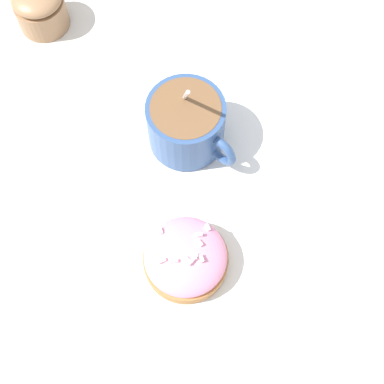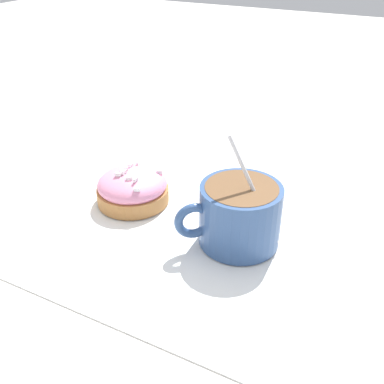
{
  "view_description": "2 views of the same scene",
  "coord_description": "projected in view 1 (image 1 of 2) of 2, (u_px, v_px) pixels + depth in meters",
  "views": [
    {
      "loc": [
        0.21,
        -0.02,
        0.54
      ],
      "look_at": [
        0.01,
        -0.0,
        0.04
      ],
      "focal_mm": 50.0,
      "sensor_mm": 36.0,
      "label": 1
    },
    {
      "loc": [
        -0.21,
        0.36,
        0.29
      ],
      "look_at": [
        -0.01,
        -0.02,
        0.04
      ],
      "focal_mm": 42.0,
      "sensor_mm": 36.0,
      "label": 2
    }
  ],
  "objects": [
    {
      "name": "sugar_bowl",
      "position": [
        40.0,
        8.0,
        0.64
      ],
      "size": [
        0.06,
        0.06,
        0.06
      ],
      "color": "#99704C",
      "rests_on": "ground_plane"
    },
    {
      "name": "coffee_cup",
      "position": [
        189.0,
        123.0,
        0.57
      ],
      "size": [
        0.1,
        0.09,
        0.12
      ],
      "color": "#335184",
      "rests_on": "paper_napkin"
    },
    {
      "name": "ground_plane",
      "position": [
        193.0,
        198.0,
        0.58
      ],
      "size": [
        3.0,
        3.0,
        0.0
      ],
      "primitive_type": "plane",
      "color": "silver"
    },
    {
      "name": "paper_napkin",
      "position": [
        193.0,
        197.0,
        0.58
      ],
      "size": [
        0.34,
        0.32,
        0.0
      ],
      "color": "white",
      "rests_on": "ground_plane"
    },
    {
      "name": "frosted_pastry",
      "position": [
        186.0,
        258.0,
        0.53
      ],
      "size": [
        0.09,
        0.09,
        0.04
      ],
      "color": "#B2753D",
      "rests_on": "paper_napkin"
    }
  ]
}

